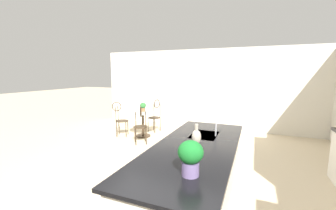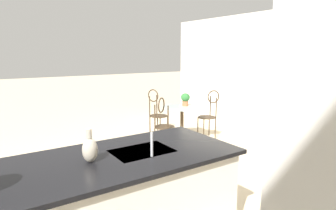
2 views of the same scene
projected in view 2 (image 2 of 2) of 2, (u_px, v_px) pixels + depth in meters
name	position (u px, v px, depth m)	size (l,w,h in m)	color
ground_plane	(91.00, 208.00, 3.45)	(40.00, 40.00, 0.00)	beige
wall_left_window	(304.00, 78.00, 5.55)	(0.12, 7.80, 2.70)	silver
bistro_table	(182.00, 121.00, 5.96)	(0.80, 0.80, 0.74)	#3D2D1E
chair_near_window	(209.00, 112.00, 6.24)	(0.52, 0.46, 1.04)	#3D2D1E
chair_by_island	(163.00, 122.00, 5.35)	(0.53, 0.53, 1.04)	#3D2D1E
chair_toward_desk	(157.00, 111.00, 6.38)	(0.49, 0.52, 1.04)	#3D2D1E
sink_faucet	(152.00, 145.00, 2.56)	(0.02, 0.02, 0.22)	#B2B5BA
potted_plant_on_table	(185.00, 99.00, 6.00)	(0.19, 0.19, 0.27)	#9E603D
vase_on_counter	(90.00, 149.00, 2.43)	(0.13, 0.13, 0.29)	#BCB29E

